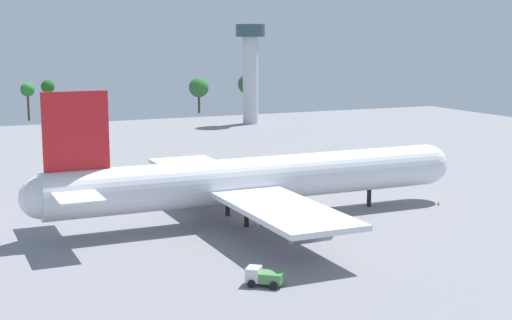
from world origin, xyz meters
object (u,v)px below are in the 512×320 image
Objects in this scene: cargo_airplane at (255,180)px; baggage_tug at (264,276)px; control_tower at (250,64)px; safety_cone_nose at (439,203)px; fuel_truck at (60,199)px.

baggage_tug is (-11.21, -27.42, -4.93)m from cargo_airplane.
cargo_airplane is 15.69× the size of baggage_tug.
control_tower is at bearing 66.70° from baggage_tug.
control_tower is (59.91, 139.13, 17.52)m from baggage_tug.
baggage_tug reaches higher than safety_cone_nose.
cargo_airplane reaches higher than safety_cone_nose.
baggage_tug is at bearing -112.24° from cargo_airplane.
cargo_airplane is at bearing -39.10° from fuel_truck.
control_tower is (48.70, 111.71, 12.59)m from cargo_airplane.
cargo_airplane is 109.60× the size of safety_cone_nose.
control_tower is at bearing 81.22° from safety_cone_nose.
cargo_airplane is 32.52m from fuel_truck.
safety_cone_nose is (42.06, 23.58, -0.73)m from baggage_tug.
fuel_truck is 7.32× the size of safety_cone_nose.
cargo_airplane is 122.51m from control_tower.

